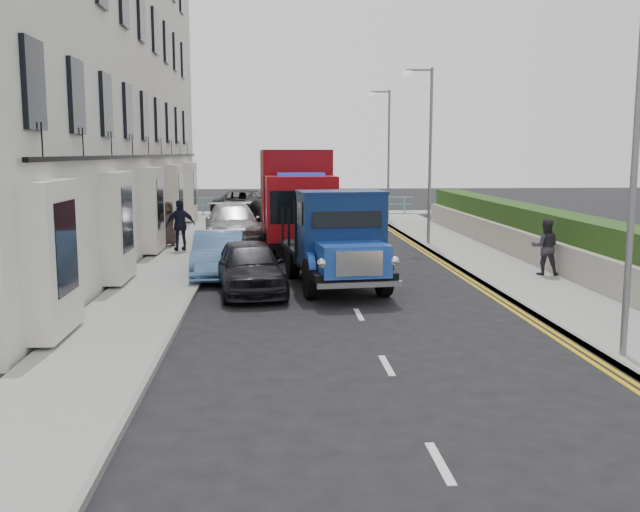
{
  "coord_description": "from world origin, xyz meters",
  "views": [
    {
      "loc": [
        -2.02,
        -14.05,
        3.73
      ],
      "look_at": [
        -0.91,
        1.91,
        1.4
      ],
      "focal_mm": 40.0,
      "sensor_mm": 36.0,
      "label": 1
    }
  ],
  "objects_px": {
    "lamp_mid": "(427,146)",
    "bedford_lorry": "(340,246)",
    "lamp_far": "(386,147)",
    "red_lorry": "(295,196)",
    "parked_car_front": "(249,267)",
    "lamp_near": "(629,137)"
  },
  "relations": [
    {
      "from": "lamp_near",
      "to": "lamp_far",
      "type": "bearing_deg",
      "value": 90.0
    },
    {
      "from": "lamp_far",
      "to": "lamp_mid",
      "type": "bearing_deg",
      "value": -90.0
    },
    {
      "from": "lamp_near",
      "to": "lamp_mid",
      "type": "bearing_deg",
      "value": 90.0
    },
    {
      "from": "lamp_near",
      "to": "bedford_lorry",
      "type": "bearing_deg",
      "value": 122.03
    },
    {
      "from": "lamp_near",
      "to": "red_lorry",
      "type": "bearing_deg",
      "value": 108.64
    },
    {
      "from": "lamp_near",
      "to": "lamp_far",
      "type": "distance_m",
      "value": 26.0
    },
    {
      "from": "lamp_mid",
      "to": "red_lorry",
      "type": "xyz_separation_m",
      "value": [
        -5.25,
        -0.44,
        -1.96
      ]
    },
    {
      "from": "lamp_mid",
      "to": "lamp_far",
      "type": "xyz_separation_m",
      "value": [
        0.0,
        10.0,
        0.0
      ]
    },
    {
      "from": "lamp_far",
      "to": "parked_car_front",
      "type": "distance_m",
      "value": 20.65
    },
    {
      "from": "bedford_lorry",
      "to": "parked_car_front",
      "type": "xyz_separation_m",
      "value": [
        -2.43,
        -0.17,
        -0.52
      ]
    },
    {
      "from": "lamp_far",
      "to": "bedford_lorry",
      "type": "bearing_deg",
      "value": -102.84
    },
    {
      "from": "lamp_mid",
      "to": "lamp_far",
      "type": "bearing_deg",
      "value": 90.0
    },
    {
      "from": "lamp_near",
      "to": "bedford_lorry",
      "type": "xyz_separation_m",
      "value": [
        -4.34,
        6.94,
        -2.77
      ]
    },
    {
      "from": "bedford_lorry",
      "to": "red_lorry",
      "type": "relative_size",
      "value": 0.79
    },
    {
      "from": "lamp_far",
      "to": "red_lorry",
      "type": "relative_size",
      "value": 0.95
    },
    {
      "from": "parked_car_front",
      "to": "red_lorry",
      "type": "bearing_deg",
      "value": 72.53
    },
    {
      "from": "red_lorry",
      "to": "bedford_lorry",
      "type": "bearing_deg",
      "value": -86.06
    },
    {
      "from": "bedford_lorry",
      "to": "lamp_mid",
      "type": "bearing_deg",
      "value": 57.46
    },
    {
      "from": "bedford_lorry",
      "to": "parked_car_front",
      "type": "distance_m",
      "value": 2.5
    },
    {
      "from": "lamp_mid",
      "to": "lamp_near",
      "type": "bearing_deg",
      "value": -90.0
    },
    {
      "from": "lamp_mid",
      "to": "bedford_lorry",
      "type": "xyz_separation_m",
      "value": [
        -4.34,
        -9.06,
        -2.77
      ]
    },
    {
      "from": "lamp_mid",
      "to": "parked_car_front",
      "type": "distance_m",
      "value": 11.91
    }
  ]
}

